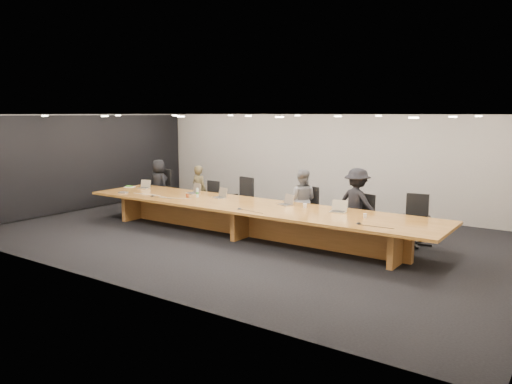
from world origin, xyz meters
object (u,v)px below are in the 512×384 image
at_px(person_a, 159,184).
at_px(paper_cup_near, 305,206).
at_px(laptop_a, 144,184).
at_px(laptop_b, 193,188).
at_px(chair_mid_right, 305,209).
at_px(paper_cup_far, 365,216).
at_px(chair_far_right, 415,220).
at_px(amber_mug, 187,196).
at_px(chair_far_left, 160,189).
at_px(conference_table, 249,214).
at_px(chair_left, 209,199).
at_px(mic_center, 239,209).
at_px(laptop_d, 285,200).
at_px(person_d, 357,203).
at_px(mic_left, 153,196).
at_px(person_b, 199,190).
at_px(chair_right, 361,216).
at_px(water_bottle, 197,193).
at_px(chair_mid_left, 240,199).
at_px(av_box, 123,192).
at_px(laptop_c, 219,193).
at_px(laptop_e, 338,206).
at_px(mic_right, 359,223).
at_px(person_c, 302,200).

xyz_separation_m(person_a, paper_cup_near, (5.44, -0.87, 0.06)).
relative_size(laptop_a, laptop_b, 0.84).
relative_size(chair_mid_right, paper_cup_far, 12.60).
relative_size(chair_far_right, amber_mug, 12.29).
bearing_deg(chair_far_left, conference_table, -16.74).
relative_size(laptop_b, paper_cup_far, 4.10).
height_order(chair_left, mic_center, chair_left).
bearing_deg(chair_left, laptop_d, -12.03).
height_order(person_d, laptop_b, person_d).
bearing_deg(mic_left, person_b, 84.76).
bearing_deg(chair_right, laptop_b, -154.06).
bearing_deg(water_bottle, mic_center, -20.21).
distance_m(chair_right, laptop_b, 4.42).
bearing_deg(paper_cup_far, chair_mid_right, 151.17).
bearing_deg(chair_mid_left, av_box, -135.54).
height_order(chair_far_left, paper_cup_near, chair_far_left).
xyz_separation_m(conference_table, laptop_b, (-2.10, 0.42, 0.37)).
bearing_deg(person_a, mic_left, 142.92).
height_order(chair_far_left, person_a, person_a).
xyz_separation_m(laptop_a, paper_cup_far, (6.67, -0.25, -0.08)).
bearing_deg(chair_far_right, amber_mug, -173.94).
distance_m(conference_table, laptop_d, 0.91).
height_order(chair_far_left, chair_mid_left, chair_far_left).
height_order(conference_table, laptop_c, laptop_c).
bearing_deg(laptop_d, amber_mug, -147.15).
bearing_deg(chair_mid_left, laptop_b, -130.95).
relative_size(laptop_a, laptop_e, 0.91).
bearing_deg(av_box, chair_left, 34.24).
bearing_deg(mic_left, laptop_b, 56.95).
height_order(amber_mug, paper_cup_near, paper_cup_near).
height_order(chair_left, laptop_d, laptop_d).
bearing_deg(chair_right, amber_mug, -146.55).
xyz_separation_m(laptop_d, amber_mug, (-2.56, -0.49, -0.08)).
bearing_deg(paper_cup_near, chair_mid_right, 119.14).
distance_m(laptop_c, laptop_e, 3.21).
bearing_deg(chair_mid_left, mic_right, -12.82).
height_order(chair_far_left, person_d, person_d).
bearing_deg(chair_mid_left, paper_cup_far, -6.01).
bearing_deg(mic_center, amber_mug, 165.87).
height_order(chair_left, amber_mug, chair_left).
height_order(chair_far_left, chair_right, chair_far_left).
bearing_deg(laptop_e, laptop_d, 168.43).
bearing_deg(laptop_c, laptop_b, -169.29).
bearing_deg(paper_cup_far, person_c, 152.73).
height_order(chair_mid_right, water_bottle, chair_mid_right).
height_order(person_c, laptop_c, person_c).
bearing_deg(chair_left, laptop_e, -8.44).
bearing_deg(person_d, laptop_e, 101.47).
bearing_deg(laptop_b, mic_center, -3.66).
relative_size(chair_mid_right, paper_cup_near, 11.05).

